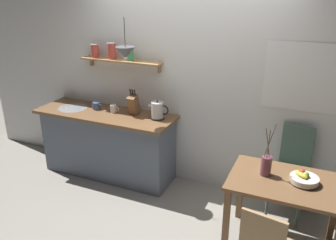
% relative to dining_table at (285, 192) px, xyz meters
% --- Properties ---
extents(ground_plane, '(14.00, 14.00, 0.00)m').
position_rel_dining_table_xyz_m(ground_plane, '(-1.29, 0.22, -0.62)').
color(ground_plane, gray).
extents(back_wall, '(6.80, 0.11, 2.70)m').
position_rel_dining_table_xyz_m(back_wall, '(-1.09, 0.86, 0.73)').
color(back_wall, white).
rests_on(back_wall, ground_plane).
extents(kitchen_counter, '(1.83, 0.63, 0.89)m').
position_rel_dining_table_xyz_m(kitchen_counter, '(-2.29, 0.53, -0.17)').
color(kitchen_counter, slate).
rests_on(kitchen_counter, ground_plane).
extents(wall_shelf, '(1.08, 0.20, 0.33)m').
position_rel_dining_table_xyz_m(wall_shelf, '(-2.22, 0.71, 0.97)').
color(wall_shelf, tan).
extents(dining_table, '(1.03, 0.70, 0.74)m').
position_rel_dining_table_xyz_m(dining_table, '(0.00, 0.00, 0.00)').
color(dining_table, brown).
rests_on(dining_table, ground_plane).
extents(dining_chair_far, '(0.43, 0.48, 1.00)m').
position_rel_dining_table_xyz_m(dining_chair_far, '(0.01, 0.65, -0.08)').
color(dining_chair_far, '#4C6B5B').
rests_on(dining_chair_far, ground_plane).
extents(fruit_bowl, '(0.25, 0.25, 0.12)m').
position_rel_dining_table_xyz_m(fruit_bowl, '(0.14, 0.03, 0.16)').
color(fruit_bowl, silver).
rests_on(fruit_bowl, dining_table).
extents(twig_vase, '(0.10, 0.10, 0.53)m').
position_rel_dining_table_xyz_m(twig_vase, '(-0.20, 0.03, 0.22)').
color(twig_vase, brown).
rests_on(twig_vase, dining_table).
extents(electric_kettle, '(0.26, 0.17, 0.23)m').
position_rel_dining_table_xyz_m(electric_kettle, '(-1.58, 0.59, 0.38)').
color(electric_kettle, black).
rests_on(electric_kettle, kitchen_counter).
extents(knife_block, '(0.10, 0.18, 0.34)m').
position_rel_dining_table_xyz_m(knife_block, '(-1.92, 0.60, 0.41)').
color(knife_block, brown).
rests_on(knife_block, kitchen_counter).
extents(coffee_mug_by_sink, '(0.14, 0.10, 0.09)m').
position_rel_dining_table_xyz_m(coffee_mug_by_sink, '(-2.47, 0.58, 0.32)').
color(coffee_mug_by_sink, '#3D5B89').
rests_on(coffee_mug_by_sink, kitchen_counter).
extents(coffee_mug_spare, '(0.12, 0.08, 0.10)m').
position_rel_dining_table_xyz_m(coffee_mug_spare, '(-2.20, 0.57, 0.32)').
color(coffee_mug_spare, white).
rests_on(coffee_mug_spare, kitchen_counter).
extents(pendant_lamp, '(0.22, 0.22, 0.45)m').
position_rel_dining_table_xyz_m(pendant_lamp, '(-1.88, 0.39, 1.08)').
color(pendant_lamp, black).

